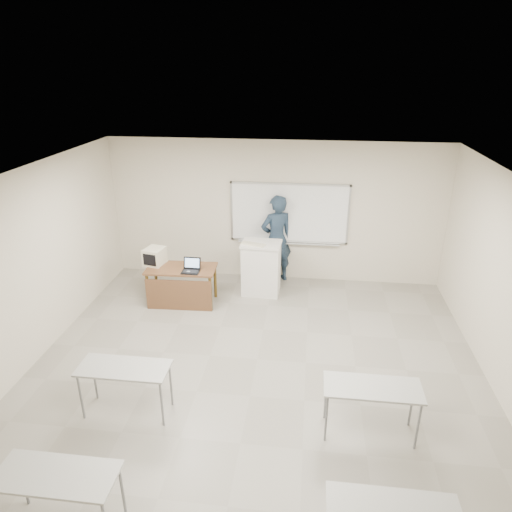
# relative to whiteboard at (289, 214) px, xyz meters

# --- Properties ---
(floor) EXTENTS (7.00, 8.00, 0.01)m
(floor) POSITION_rel_whiteboard_xyz_m (-0.30, -3.97, -1.49)
(floor) COLOR gray
(floor) RESTS_ON ground
(whiteboard) EXTENTS (2.48, 0.10, 1.31)m
(whiteboard) POSITION_rel_whiteboard_xyz_m (0.00, 0.00, 0.00)
(whiteboard) COLOR white
(whiteboard) RESTS_ON floor
(student_desks) EXTENTS (4.40, 2.20, 0.73)m
(student_desks) POSITION_rel_whiteboard_xyz_m (-0.30, -5.32, -0.81)
(student_desks) COLOR #A4A29D
(student_desks) RESTS_ON floor
(instructor_desk) EXTENTS (1.33, 0.67, 0.75)m
(instructor_desk) POSITION_rel_whiteboard_xyz_m (-1.99, -1.48, -0.95)
(instructor_desk) COLOR brown
(instructor_desk) RESTS_ON floor
(podium) EXTENTS (0.78, 0.57, 1.10)m
(podium) POSITION_rel_whiteboard_xyz_m (-0.50, -0.77, -0.93)
(podium) COLOR white
(podium) RESTS_ON floor
(crt_monitor) EXTENTS (0.36, 0.40, 0.34)m
(crt_monitor) POSITION_rel_whiteboard_xyz_m (-2.54, -1.24, -0.57)
(crt_monitor) COLOR beige
(crt_monitor) RESTS_ON instructor_desk
(laptop) EXTENTS (0.33, 0.30, 0.24)m
(laptop) POSITION_rel_whiteboard_xyz_m (-1.76, -1.49, -0.67)
(laptop) COLOR black
(laptop) RESTS_ON instructor_desk
(mouse) EXTENTS (0.10, 0.08, 0.03)m
(mouse) POSITION_rel_whiteboard_xyz_m (-1.79, -1.57, -0.71)
(mouse) COLOR #96999C
(mouse) RESTS_ON instructor_desk
(keyboard) EXTENTS (0.51, 0.30, 0.03)m
(keyboard) POSITION_rel_whiteboard_xyz_m (-0.65, -0.89, -0.36)
(keyboard) COLOR beige
(keyboard) RESTS_ON podium
(presenter) EXTENTS (0.83, 0.73, 1.92)m
(presenter) POSITION_rel_whiteboard_xyz_m (-0.25, -0.14, -0.52)
(presenter) COLOR black
(presenter) RESTS_ON floor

